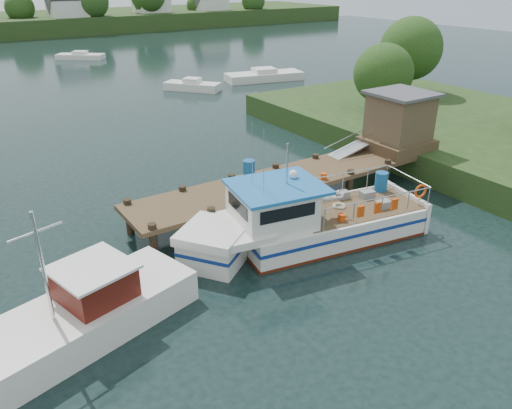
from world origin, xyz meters
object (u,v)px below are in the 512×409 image
lobster_boat (302,222)px  moored_far (80,56)px  moored_b (192,86)px  dock (363,142)px  work_boat (70,321)px  moored_c (264,76)px

lobster_boat → moored_far: (5.86, 52.04, -0.58)m
moored_b → lobster_boat: bearing=-92.8°
dock → moored_far: size_ratio=2.87×
dock → moored_b: bearing=83.4°
work_boat → moored_far: bearing=58.8°
moored_far → lobster_boat: bearing=-73.7°
lobster_boat → moored_c: lobster_boat is taller
moored_far → moored_c: 26.44m
moored_far → moored_b: bearing=-58.9°
lobster_boat → moored_b: size_ratio=2.12×
dock → moored_far: 48.78m
dock → work_boat: 16.48m
moored_far → moored_c: size_ratio=0.71×
moored_far → moored_b: moored_b is taller
lobster_boat → moored_b: lobster_boat is taller
dock → moored_far: (-0.64, 48.74, -1.88)m
dock → moored_c: (11.03, 25.01, -1.79)m
work_boat → moored_far: (15.23, 52.91, -0.35)m
lobster_boat → moored_b: (9.36, 28.14, -0.52)m
dock → moored_far: dock is taller
dock → lobster_boat: (-6.50, -3.30, -1.30)m
dock → lobster_boat: size_ratio=1.54×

